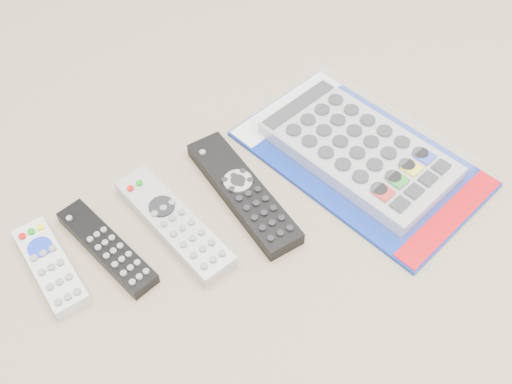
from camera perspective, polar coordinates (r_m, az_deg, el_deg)
remote_small_grey at (r=0.73m, az=-19.87°, el=-6.98°), size 0.04×0.14×0.02m
remote_slim_black at (r=0.73m, az=-14.67°, el=-5.37°), size 0.06×0.17×0.02m
remote_silver_dvd at (r=0.73m, az=-8.19°, el=-3.09°), size 0.07×0.20×0.02m
remote_large_black at (r=0.75m, az=-1.31°, el=-0.01°), size 0.06×0.21×0.02m
jumbo_remote_packaged at (r=0.80m, az=10.25°, el=4.31°), size 0.25×0.36×0.04m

